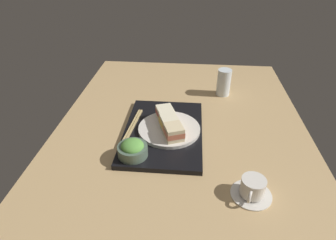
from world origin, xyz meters
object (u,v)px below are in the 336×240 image
at_px(sandwich_near, 165,113).
at_px(sandwich_middle, 169,122).
at_px(coffee_cup, 252,189).
at_px(sandwich_plate, 169,129).
at_px(salad_bowl, 133,149).
at_px(sandwich_far, 174,132).
at_px(chopsticks_pair, 133,125).
at_px(drinking_glass, 224,82).

relative_size(sandwich_near, sandwich_middle, 0.95).
relative_size(sandwich_near, coffee_cup, 0.70).
height_order(sandwich_plate, coffee_cup, coffee_cup).
bearing_deg(salad_bowl, sandwich_plate, 144.80).
bearing_deg(coffee_cup, sandwich_middle, -136.73).
height_order(sandwich_near, coffee_cup, sandwich_near).
bearing_deg(sandwich_far, sandwich_middle, -160.99).
xyz_separation_m(sandwich_far, chopsticks_pair, (-0.08, -0.17, -0.04)).
xyz_separation_m(sandwich_near, drinking_glass, (-0.29, 0.25, 0.01)).
bearing_deg(salad_bowl, chopsticks_pair, -169.00).
bearing_deg(chopsticks_pair, sandwich_middle, 82.12).
xyz_separation_m(sandwich_far, drinking_glass, (-0.42, 0.21, 0.01)).
bearing_deg(sandwich_middle, salad_bowl, -35.20).
bearing_deg(salad_bowl, sandwich_far, 124.94).
bearing_deg(coffee_cup, drinking_glass, -176.57).
xyz_separation_m(sandwich_plate, sandwich_near, (-0.06, -0.02, 0.03)).
bearing_deg(sandwich_far, drinking_glass, 153.45).
bearing_deg(chopsticks_pair, drinking_glass, 131.54).
xyz_separation_m(sandwich_middle, sandwich_far, (0.06, 0.02, 0.00)).
xyz_separation_m(salad_bowl, coffee_cup, (0.13, 0.38, -0.02)).
relative_size(chopsticks_pair, coffee_cup, 1.83).
bearing_deg(sandwich_far, salad_bowl, -55.06).
bearing_deg(sandwich_plate, salad_bowl, -35.20).
xyz_separation_m(sandwich_middle, drinking_glass, (-0.35, 0.23, 0.01)).
xyz_separation_m(sandwich_plate, salad_bowl, (0.16, -0.11, 0.02)).
bearing_deg(sandwich_near, sandwich_middle, 19.01).
xyz_separation_m(coffee_cup, drinking_glass, (-0.64, -0.04, 0.04)).
distance_m(sandwich_plate, chopsticks_pair, 0.15).
bearing_deg(sandwich_middle, coffee_cup, 43.27).
xyz_separation_m(sandwich_middle, coffee_cup, (0.28, 0.27, -0.03)).
xyz_separation_m(chopsticks_pair, coffee_cup, (0.30, 0.41, 0.01)).
xyz_separation_m(sandwich_near, sandwich_far, (0.13, 0.04, 0.00)).
distance_m(sandwich_near, salad_bowl, 0.24).
relative_size(sandwich_middle, chopsticks_pair, 0.40).
bearing_deg(sandwich_middle, chopsticks_pair, -97.88).
bearing_deg(coffee_cup, salad_bowl, -108.71).
xyz_separation_m(sandwich_far, coffee_cup, (0.22, 0.25, -0.03)).
height_order(sandwich_near, sandwich_far, sandwich_far).
bearing_deg(chopsticks_pair, sandwich_near, 109.71).
xyz_separation_m(sandwich_plate, chopsticks_pair, (-0.02, -0.14, -0.00)).
bearing_deg(sandwich_far, chopsticks_pair, -116.73).
height_order(sandwich_middle, drinking_glass, drinking_glass).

